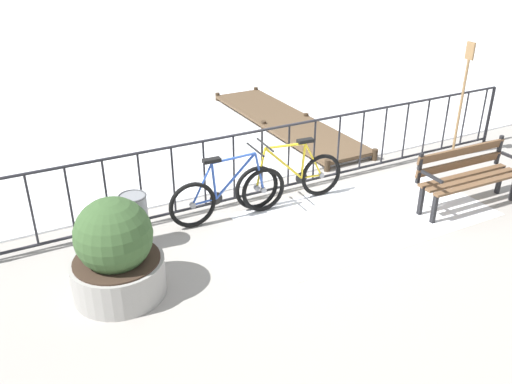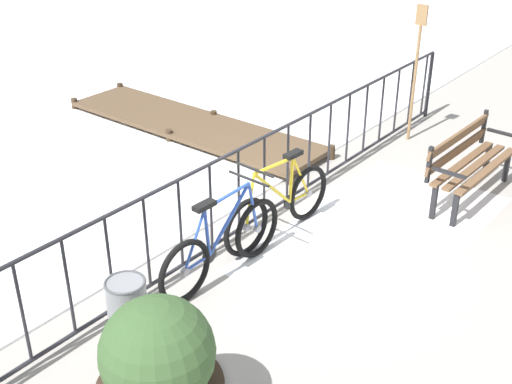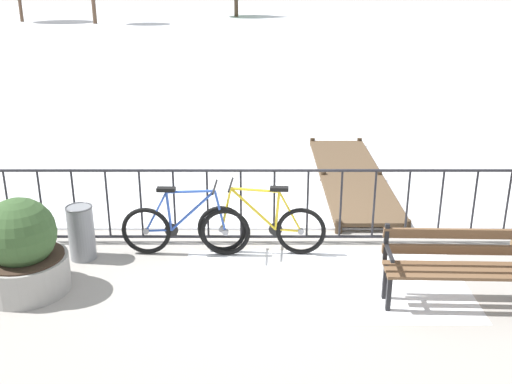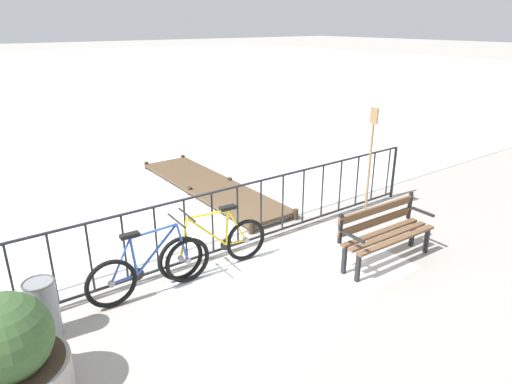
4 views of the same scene
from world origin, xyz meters
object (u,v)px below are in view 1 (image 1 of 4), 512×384
at_px(bicycle_near_railing, 290,179).
at_px(trash_bin, 135,221).
at_px(planter_with_shrub, 116,254).
at_px(park_bench, 467,172).
at_px(oar_upright, 463,93).
at_px(bicycle_second, 229,195).

bearing_deg(bicycle_near_railing, trash_bin, -176.15).
bearing_deg(planter_with_shrub, park_bench, -2.92).
relative_size(bicycle_near_railing, trash_bin, 2.34).
bearing_deg(oar_upright, bicycle_near_railing, -177.97).
distance_m(bicycle_near_railing, bicycle_second, 1.01).
height_order(bicycle_second, oar_upright, oar_upright).
distance_m(bicycle_second, planter_with_shrub, 2.03).
xyz_separation_m(bicycle_near_railing, park_bench, (2.17, -1.25, 0.14)).
xyz_separation_m(bicycle_second, planter_with_shrub, (-1.79, -0.95, 0.14)).
relative_size(bicycle_second, trash_bin, 2.34).
bearing_deg(bicycle_near_railing, park_bench, -30.03).
xyz_separation_m(bicycle_second, park_bench, (3.17, -1.21, 0.14)).
bearing_deg(bicycle_second, planter_with_shrub, -151.95).
distance_m(park_bench, oar_upright, 1.95).
bearing_deg(trash_bin, bicycle_second, 4.76).
relative_size(bicycle_second, planter_with_shrub, 1.48).
distance_m(bicycle_near_railing, oar_upright, 3.50).
height_order(bicycle_second, planter_with_shrub, planter_with_shrub).
bearing_deg(planter_with_shrub, bicycle_near_railing, 19.69).
bearing_deg(trash_bin, planter_with_shrub, -118.05).
distance_m(park_bench, planter_with_shrub, 4.97).
bearing_deg(oar_upright, park_bench, -132.04).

